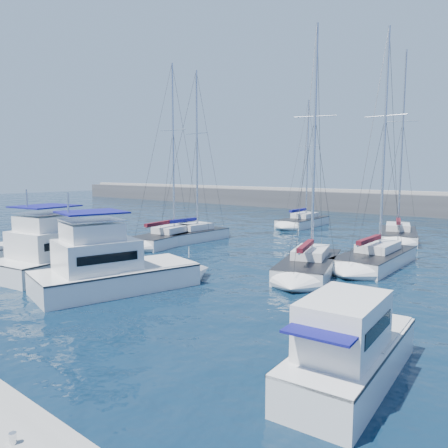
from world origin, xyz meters
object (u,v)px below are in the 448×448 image
Objects in this scene: motor_yacht_stbd_inner at (109,270)px; sailboat_mid_b at (169,238)px; sailboat_mid_a at (192,234)px; sailboat_mid_c at (309,265)px; motor_yacht_stbd_outer at (349,353)px; sailboat_back_a at (303,222)px; sailboat_back_b at (398,235)px; motor_yacht_port_inner at (59,255)px; sailboat_mid_d at (375,258)px.

sailboat_mid_b reaches higher than motor_yacht_stbd_inner.
sailboat_mid_a is 15.42m from sailboat_mid_c.
sailboat_back_a is (-20.00, 32.44, -0.42)m from motor_yacht_stbd_outer.
sailboat_mid_a is at bearing -102.50° from sailboat_back_a.
sailboat_back_b is at bearing 91.40° from motor_yacht_stbd_inner.
motor_yacht_stbd_outer is 38.11m from sailboat_back_a.
motor_yacht_stbd_outer is 0.39× the size of sailboat_back_b.
sailboat_mid_b is at bearing 95.25° from motor_yacht_port_inner.
sailboat_back_b is at bearing 99.68° from sailboat_mid_d.
sailboat_back_a is (-14.46, 15.69, -0.01)m from sailboat_mid_d.
motor_yacht_stbd_inner is 0.61× the size of sailboat_back_a.
motor_yacht_stbd_outer is at bearing 7.84° from motor_yacht_stbd_inner.
sailboat_back_b is at bearing 41.55° from sailboat_mid_a.
motor_yacht_stbd_outer is at bearing -73.71° from sailboat_mid_d.
sailboat_mid_d reaches higher than sailboat_back_a.
motor_yacht_port_inner is 29.15m from sailboat_back_b.
sailboat_mid_b is at bearing 142.99° from motor_yacht_stbd_outer.
motor_yacht_stbd_inner is at bearing -121.73° from sailboat_mid_d.
sailboat_mid_d is at bearing 37.34° from motor_yacht_port_inner.
motor_yacht_stbd_outer is 0.43× the size of sailboat_mid_b.
motor_yacht_stbd_inner is at bearing -65.66° from sailboat_mid_b.
sailboat_mid_d is 1.09× the size of sailboat_back_a.
sailboat_mid_c is 16.63m from sailboat_back_b.
sailboat_mid_d is at bearing 45.12° from sailboat_mid_c.
sailboat_mid_a is (-22.59, 16.70, -0.39)m from motor_yacht_stbd_outer.
sailboat_mid_b is (-8.67, 12.44, -0.60)m from motor_yacht_stbd_inner.
sailboat_back_b reaches higher than sailboat_mid_a.
motor_yacht_stbd_inner is 0.57× the size of sailboat_mid_b.
motor_yacht_port_inner is 0.58× the size of sailboat_mid_c.
sailboat_back_a is 0.85× the size of sailboat_back_b.
sailboat_mid_a reaches higher than motor_yacht_stbd_outer.
sailboat_mid_a is at bearing -159.23° from sailboat_back_b.
sailboat_mid_d is (8.63, 15.14, -0.60)m from motor_yacht_stbd_inner.
motor_yacht_port_inner is 0.56× the size of sailboat_mid_d.
sailboat_mid_b is (-0.25, -2.66, -0.01)m from sailboat_mid_a.
sailboat_back_b is at bearing 71.82° from sailboat_mid_c.
sailboat_mid_b reaches higher than sailboat_mid_a.
motor_yacht_stbd_inner is 12.13m from sailboat_mid_c.
motor_yacht_stbd_outer is at bearing -34.12° from sailboat_mid_a.
sailboat_mid_d is (17.05, 0.04, -0.02)m from sailboat_mid_a.
motor_yacht_port_inner is 15.64m from sailboat_mid_c.
sailboat_back_b reaches higher than sailboat_mid_b.
sailboat_back_a is at bearing 116.23° from motor_yacht_stbd_outer.
sailboat_mid_d is at bearing 74.59° from motor_yacht_stbd_inner.
sailboat_back_b is at bearing 100.20° from motor_yacht_stbd_outer.
sailboat_back_a is at bearing 130.63° from sailboat_mid_d.
motor_yacht_port_inner is 0.99× the size of motor_yacht_stbd_inner.
motor_yacht_stbd_outer is (14.18, -1.60, -0.19)m from motor_yacht_stbd_inner.
sailboat_mid_a is 0.98× the size of sailboat_mid_d.
motor_yacht_stbd_outer is (19.97, -2.04, -0.19)m from motor_yacht_port_inner.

